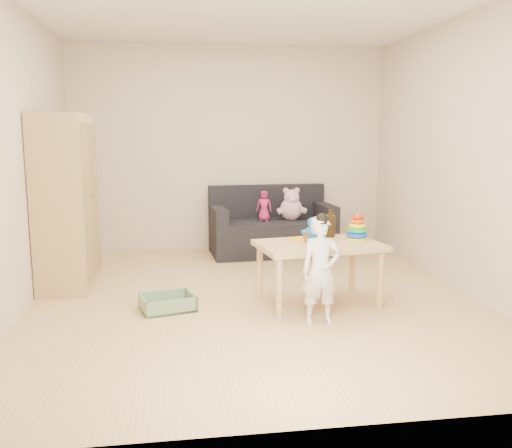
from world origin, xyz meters
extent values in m
plane|color=tan|center=(0.00, 0.00, 0.00)|extent=(4.50, 4.50, 0.00)
plane|color=white|center=(0.00, 0.00, 2.60)|extent=(4.50, 4.50, 0.00)
plane|color=beige|center=(0.00, 2.25, 1.30)|extent=(4.00, 0.00, 4.00)
plane|color=beige|center=(0.00, -2.25, 1.30)|extent=(4.00, 0.00, 4.00)
plane|color=beige|center=(-2.00, 0.00, 1.30)|extent=(0.00, 4.50, 4.50)
plane|color=beige|center=(2.00, 0.00, 1.30)|extent=(0.00, 4.50, 4.50)
cube|color=tan|center=(-1.76, 0.71, 0.84)|extent=(0.47, 0.93, 1.68)
cube|color=black|center=(0.49, 1.83, 0.21)|extent=(1.55, 0.85, 0.42)
cube|color=tan|center=(0.53, -0.25, 0.28)|extent=(1.14, 0.81, 0.55)
imported|color=silver|center=(0.42, -0.73, 0.42)|extent=(0.31, 0.21, 0.84)
imported|color=#B02158|center=(0.38, 1.80, 0.61)|extent=(0.21, 0.16, 0.37)
cylinder|color=#C4DB0B|center=(0.91, -0.15, 0.56)|extent=(0.18, 0.18, 0.02)
cylinder|color=silver|center=(0.91, -0.15, 0.67)|extent=(0.02, 0.02, 0.21)
torus|color=blue|center=(0.91, -0.15, 0.60)|extent=(0.20, 0.20, 0.04)
torus|color=green|center=(0.91, -0.15, 0.64)|extent=(0.18, 0.18, 0.04)
torus|color=yellow|center=(0.91, -0.15, 0.68)|extent=(0.15, 0.15, 0.04)
torus|color=#D94B0B|center=(0.91, -0.15, 0.72)|extent=(0.13, 0.13, 0.04)
torus|color=red|center=(0.91, -0.15, 0.76)|extent=(0.11, 0.11, 0.04)
cylinder|color=black|center=(0.71, 0.01, 0.65)|extent=(0.09, 0.09, 0.20)
cylinder|color=black|center=(0.71, 0.01, 0.77)|extent=(0.04, 0.04, 0.06)
cylinder|color=black|center=(0.71, 0.01, 0.80)|extent=(0.05, 0.05, 0.02)
cube|color=#FAA51A|center=(0.42, -0.10, 0.56)|extent=(0.26, 0.26, 0.02)
camera|label=1|loc=(-0.68, -4.74, 1.50)|focal=38.00mm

